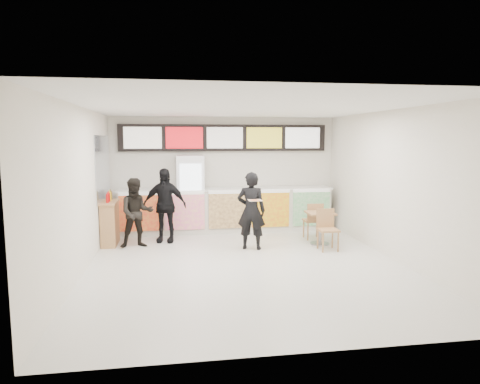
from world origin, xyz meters
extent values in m
plane|color=beige|center=(0.00, 0.00, 0.00)|extent=(7.00, 7.00, 0.00)
plane|color=white|center=(0.00, 0.00, 3.00)|extent=(7.00, 7.00, 0.00)
plane|color=silver|center=(0.00, 3.50, 1.50)|extent=(6.00, 0.00, 6.00)
plane|color=silver|center=(-3.00, 0.00, 1.50)|extent=(0.00, 7.00, 7.00)
plane|color=silver|center=(3.00, 0.00, 1.50)|extent=(0.00, 7.00, 7.00)
cube|color=silver|center=(0.00, 3.10, 0.55)|extent=(5.50, 0.70, 1.10)
cube|color=silver|center=(0.00, 3.10, 1.12)|extent=(5.56, 0.76, 0.04)
cube|color=red|center=(-2.20, 2.72, 0.61)|extent=(0.99, 0.02, 0.90)
cube|color=#E933A4|center=(-1.10, 2.72, 0.61)|extent=(0.99, 0.02, 0.90)
cube|color=brown|center=(0.00, 2.72, 0.61)|extent=(0.99, 0.02, 0.90)
cube|color=yellow|center=(1.10, 2.72, 0.61)|extent=(0.99, 0.02, 0.90)
cube|color=green|center=(2.20, 2.72, 0.61)|extent=(0.99, 0.02, 0.90)
cube|color=black|center=(0.00, 3.42, 2.45)|extent=(5.50, 0.12, 0.70)
cube|color=white|center=(-2.12, 3.35, 2.45)|extent=(0.95, 0.02, 0.55)
cube|color=red|center=(-1.06, 3.35, 2.45)|extent=(0.95, 0.02, 0.55)
cube|color=silver|center=(0.00, 3.35, 2.45)|extent=(0.95, 0.02, 0.55)
cube|color=gold|center=(1.06, 3.35, 2.45)|extent=(0.95, 0.02, 0.55)
cube|color=white|center=(2.12, 3.35, 2.45)|extent=(0.95, 0.02, 0.55)
cube|color=white|center=(-0.93, 3.12, 1.00)|extent=(0.70, 0.65, 2.00)
cube|color=white|center=(-0.93, 2.78, 1.05)|extent=(0.54, 0.02, 1.50)
cylinder|color=#22961B|center=(-1.14, 2.82, 0.45)|extent=(0.07, 0.07, 0.22)
cylinder|color=orange|center=(-1.00, 2.82, 0.45)|extent=(0.07, 0.07, 0.22)
cylinder|color=#DC4316|center=(-0.86, 2.82, 0.45)|extent=(0.07, 0.07, 0.22)
cylinder|color=#184FB5|center=(-0.72, 2.82, 0.45)|extent=(0.07, 0.07, 0.22)
cylinder|color=orange|center=(-1.14, 2.82, 0.83)|extent=(0.07, 0.07, 0.22)
cylinder|color=#DC4316|center=(-1.00, 2.82, 0.83)|extent=(0.07, 0.07, 0.22)
cylinder|color=#184FB5|center=(-0.86, 2.82, 0.83)|extent=(0.07, 0.07, 0.22)
cylinder|color=#22961B|center=(-0.72, 2.82, 0.83)|extent=(0.07, 0.07, 0.22)
cylinder|color=#DC4316|center=(-1.14, 2.82, 1.21)|extent=(0.07, 0.07, 0.22)
cylinder|color=#184FB5|center=(-1.00, 2.82, 1.21)|extent=(0.07, 0.07, 0.22)
cylinder|color=#22961B|center=(-0.86, 2.82, 1.21)|extent=(0.07, 0.07, 0.22)
cylinder|color=orange|center=(-0.72, 2.82, 1.21)|extent=(0.07, 0.07, 0.22)
cylinder|color=#184FB5|center=(-1.14, 2.82, 1.59)|extent=(0.07, 0.07, 0.22)
cylinder|color=#22961B|center=(-1.00, 2.82, 1.59)|extent=(0.07, 0.07, 0.22)
cylinder|color=orange|center=(-0.86, 2.82, 1.59)|extent=(0.07, 0.07, 0.22)
cylinder|color=#DC4316|center=(-0.72, 2.82, 1.59)|extent=(0.07, 0.07, 0.22)
cube|color=#B2B7BF|center=(-2.99, 2.45, 1.75)|extent=(0.01, 2.00, 1.50)
imported|color=black|center=(0.31, 1.18, 0.86)|extent=(0.72, 0.59, 1.71)
imported|color=black|center=(-2.19, 1.72, 0.78)|extent=(0.85, 0.71, 1.56)
imported|color=black|center=(-1.58, 2.15, 0.87)|extent=(1.09, 0.65, 1.75)
cube|color=beige|center=(0.31, 0.73, 1.15)|extent=(0.28, 0.28, 0.01)
cone|color=#CC7233|center=(0.31, 0.73, 1.16)|extent=(0.36, 0.36, 0.02)
cube|color=tan|center=(1.96, 1.36, 0.73)|extent=(0.61, 0.61, 0.04)
cylinder|color=gray|center=(1.96, 1.36, 0.36)|extent=(0.08, 0.08, 0.72)
cylinder|color=gray|center=(1.96, 1.36, 0.02)|extent=(0.44, 0.44, 0.03)
cube|color=tan|center=(1.95, 0.80, 0.45)|extent=(0.43, 0.43, 0.04)
cube|color=tan|center=(1.95, 0.99, 0.68)|extent=(0.40, 0.04, 0.42)
cube|color=tan|center=(1.97, 1.91, 0.45)|extent=(0.43, 0.43, 0.04)
cube|color=tan|center=(1.97, 1.72, 0.68)|extent=(0.40, 0.04, 0.42)
cube|color=tan|center=(-2.82, 2.07, 0.48)|extent=(0.32, 0.86, 0.96)
cube|color=tan|center=(-2.82, 2.07, 0.98)|extent=(0.36, 0.90, 0.04)
cylinder|color=red|center=(-2.82, 1.84, 1.10)|extent=(0.06, 0.06, 0.19)
cylinder|color=red|center=(-2.82, 2.02, 1.10)|extent=(0.06, 0.06, 0.19)
cylinder|color=yellow|center=(-2.82, 2.20, 1.10)|extent=(0.06, 0.06, 0.19)
cylinder|color=brown|center=(-2.82, 2.37, 1.10)|extent=(0.06, 0.06, 0.19)
camera|label=1|loc=(-1.35, -7.92, 2.41)|focal=32.00mm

